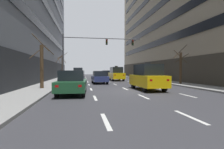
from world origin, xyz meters
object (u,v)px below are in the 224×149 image
at_px(pedestrian_0, 155,74).
at_px(taxi_driving_1, 116,74).
at_px(pedestrian_1, 149,74).
at_px(street_tree_2, 180,67).
at_px(traffic_signal_0, 91,47).
at_px(taxi_driving_0, 148,77).
at_px(street_tree_1, 62,66).
at_px(car_driving_5, 100,77).
at_px(car_driving_2, 106,74).
at_px(street_tree_0, 42,65).
at_px(car_driving_3, 78,73).
at_px(car_driving_4, 72,83).

bearing_deg(pedestrian_0, taxi_driving_1, 159.13).
bearing_deg(pedestrian_1, street_tree_2, -89.11).
xyz_separation_m(taxi_driving_1, traffic_signal_0, (-4.17, -1.91, 4.02)).
height_order(taxi_driving_0, street_tree_1, street_tree_1).
bearing_deg(pedestrian_1, car_driving_5, -146.47).
relative_size(taxi_driving_0, car_driving_2, 1.04).
xyz_separation_m(traffic_signal_0, pedestrian_1, (9.82, 2.08, -4.01)).
bearing_deg(car_driving_5, pedestrian_0, 21.34).
relative_size(car_driving_2, street_tree_1, 0.91).
xyz_separation_m(car_driving_5, pedestrian_0, (9.12, 3.56, 0.30)).
xyz_separation_m(traffic_signal_0, street_tree_1, (-4.89, 6.42, -2.68)).
height_order(street_tree_0, pedestrian_1, street_tree_0).
height_order(taxi_driving_0, car_driving_2, taxi_driving_0).
xyz_separation_m(car_driving_3, street_tree_2, (12.11, -15.26, 1.05)).
xyz_separation_m(car_driving_4, street_tree_2, (12.00, 6.21, 1.29)).
bearing_deg(taxi_driving_0, taxi_driving_1, 90.24).
bearing_deg(car_driving_2, traffic_signal_0, -105.70).
xyz_separation_m(car_driving_4, pedestrian_0, (12.00, 13.39, 0.26)).
height_order(car_driving_2, car_driving_4, car_driving_4).
height_order(taxi_driving_1, street_tree_1, street_tree_1).
bearing_deg(pedestrian_0, traffic_signal_0, 178.25).
height_order(car_driving_4, street_tree_1, street_tree_1).
distance_m(street_tree_1, street_tree_2, 20.35).
xyz_separation_m(street_tree_1, street_tree_2, (14.86, -13.90, -0.32)).
xyz_separation_m(car_driving_4, traffic_signal_0, (2.03, 13.69, 4.29)).
bearing_deg(pedestrian_0, car_driving_2, 111.96).
bearing_deg(street_tree_2, car_driving_5, 158.35).
bearing_deg(traffic_signal_0, street_tree_2, -36.90).
distance_m(car_driving_4, street_tree_2, 13.57).
distance_m(car_driving_2, street_tree_0, 26.12).
bearing_deg(car_driving_3, car_driving_2, 46.89).
bearing_deg(car_driving_4, car_driving_5, 73.64).
bearing_deg(street_tree_2, taxi_driving_1, 121.69).
height_order(street_tree_1, pedestrian_1, street_tree_1).
bearing_deg(street_tree_1, car_driving_3, 26.33).
bearing_deg(street_tree_1, taxi_driving_1, -26.48).
distance_m(street_tree_0, pedestrian_1, 19.12).
distance_m(taxi_driving_0, car_driving_2, 26.34).
height_order(taxi_driving_0, pedestrian_0, taxi_driving_0).
relative_size(street_tree_0, street_tree_2, 1.01).
xyz_separation_m(taxi_driving_1, car_driving_3, (-6.31, 5.87, -0.02)).
height_order(car_driving_2, pedestrian_1, pedestrian_1).
distance_m(street_tree_2, pedestrian_1, 9.62).
relative_size(taxi_driving_1, car_driving_3, 1.02).
height_order(taxi_driving_0, car_driving_3, taxi_driving_0).
relative_size(car_driving_2, pedestrian_0, 2.68).
bearing_deg(car_driving_4, taxi_driving_0, 15.59).
bearing_deg(street_tree_1, traffic_signal_0, -52.71).
height_order(car_driving_2, pedestrian_0, pedestrian_0).
relative_size(traffic_signal_0, street_tree_1, 2.41).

